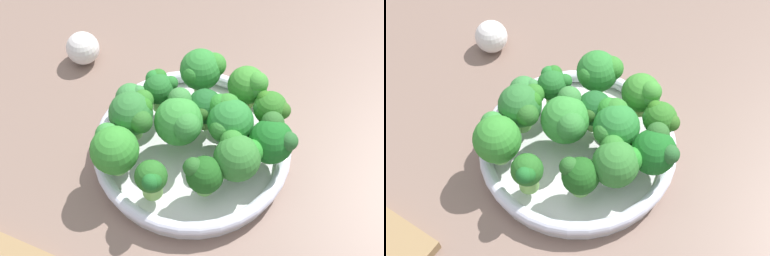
# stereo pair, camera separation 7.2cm
# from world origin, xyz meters

# --- Properties ---
(ground_plane) EXTENTS (1.30, 1.30, 0.03)m
(ground_plane) POSITION_xyz_m (0.00, 0.00, -0.01)
(ground_plane) COLOR #7E6458
(bowl) EXTENTS (0.28, 0.28, 0.03)m
(bowl) POSITION_xyz_m (0.03, 0.02, 0.02)
(bowl) COLOR white
(bowl) RESTS_ON ground_plane
(broccoli_floret_0) EXTENTS (0.07, 0.06, 0.08)m
(broccoli_floret_0) POSITION_xyz_m (0.01, -0.05, 0.08)
(broccoli_floret_0) COLOR #76BA57
(broccoli_floret_0) RESTS_ON bowl
(broccoli_floret_1) EXTENTS (0.05, 0.04, 0.06)m
(broccoli_floret_1) POSITION_xyz_m (0.11, -0.03, 0.07)
(broccoli_floret_1) COLOR #89C65B
(broccoli_floret_1) RESTS_ON bowl
(broccoli_floret_2) EXTENTS (0.06, 0.07, 0.08)m
(broccoli_floret_2) POSITION_xyz_m (-0.06, 0.05, 0.08)
(broccoli_floret_2) COLOR #97D274
(broccoli_floret_2) RESTS_ON bowl
(broccoli_floret_3) EXTENTS (0.05, 0.05, 0.06)m
(broccoli_floret_3) POSITION_xyz_m (0.11, 0.03, 0.07)
(broccoli_floret_3) COLOR #7CBE57
(broccoli_floret_3) RESTS_ON bowl
(broccoli_floret_4) EXTENTS (0.05, 0.05, 0.06)m
(broccoli_floret_4) POSITION_xyz_m (-0.00, 0.05, 0.07)
(broccoli_floret_4) COLOR #7CB857
(broccoli_floret_4) RESTS_ON bowl
(broccoli_floret_5) EXTENTS (0.05, 0.05, 0.06)m
(broccoli_floret_5) POSITION_xyz_m (-0.04, -0.02, 0.07)
(broccoli_floret_5) COLOR #92D66B
(broccoli_floret_5) RESTS_ON bowl
(broccoli_floret_6) EXTENTS (0.06, 0.07, 0.07)m
(broccoli_floret_6) POSITION_xyz_m (0.09, 0.08, 0.07)
(broccoli_floret_6) COLOR #8FC15A
(broccoli_floret_6) RESTS_ON bowl
(broccoli_floret_7) EXTENTS (0.06, 0.06, 0.07)m
(broccoli_floret_7) POSITION_xyz_m (0.06, 0.13, 0.07)
(broccoli_floret_7) COLOR #9CD973
(broccoli_floret_7) RESTS_ON bowl
(broccoli_floret_8) EXTENTS (0.06, 0.06, 0.07)m
(broccoli_floret_8) POSITION_xyz_m (-0.03, 0.11, 0.07)
(broccoli_floret_8) COLOR #86B24D
(broccoli_floret_8) RESTS_ON bowl
(broccoli_floret_9) EXTENTS (0.07, 0.06, 0.07)m
(broccoli_floret_9) POSITION_xyz_m (0.06, -0.08, 0.08)
(broccoli_floret_9) COLOR #85BC63
(broccoli_floret_9) RESTS_ON bowl
(broccoli_floret_10) EXTENTS (0.08, 0.07, 0.07)m
(broccoli_floret_10) POSITION_xyz_m (0.03, 0.01, 0.08)
(broccoli_floret_10) COLOR #86CA5D
(broccoli_floret_10) RESTS_ON bowl
(broccoli_floret_11) EXTENTS (0.07, 0.06, 0.07)m
(broccoli_floret_11) POSITION_xyz_m (0.03, 0.07, 0.08)
(broccoli_floret_11) COLOR #85CD59
(broccoli_floret_11) RESTS_ON bowl
(broccoli_floret_12) EXTENTS (0.05, 0.05, 0.06)m
(broccoli_floret_12) POSITION_xyz_m (0.01, 0.13, 0.07)
(broccoli_floret_12) COLOR #78BF52
(broccoli_floret_12) RESTS_ON bowl
(broccoli_floret_13) EXTENTS (0.04, 0.05, 0.05)m
(broccoli_floret_13) POSITION_xyz_m (-0.03, -0.06, 0.07)
(broccoli_floret_13) COLOR #97D861
(broccoli_floret_13) RESTS_ON bowl
(garlic_bulb) EXTENTS (0.05, 0.05, 0.05)m
(garlic_bulb) POSITION_xyz_m (-0.17, -0.14, 0.03)
(garlic_bulb) COLOR white
(garlic_bulb) RESTS_ON ground_plane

